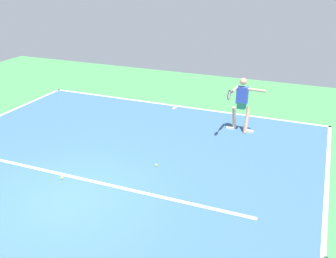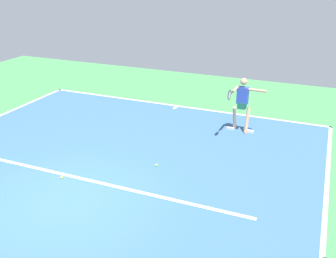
# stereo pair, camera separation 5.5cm
# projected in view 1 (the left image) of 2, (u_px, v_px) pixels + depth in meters

# --- Properties ---
(ground_plane) EXTENTS (23.16, 23.16, 0.00)m
(ground_plane) POSITION_uv_depth(u_px,v_px,m) (66.00, 201.00, 8.53)
(ground_plane) COLOR #428E4C
(court_surface) EXTENTS (10.83, 13.81, 0.00)m
(court_surface) POSITION_uv_depth(u_px,v_px,m) (66.00, 201.00, 8.53)
(court_surface) COLOR #38608E
(court_surface) RESTS_ON ground_plane
(court_line_baseline_near) EXTENTS (10.83, 0.10, 0.01)m
(court_line_baseline_near) POSITION_uv_depth(u_px,v_px,m) (177.00, 106.00, 14.36)
(court_line_baseline_near) COLOR white
(court_line_baseline_near) RESTS_ON ground_plane
(court_line_service) EXTENTS (8.12, 0.10, 0.01)m
(court_line_service) POSITION_uv_depth(u_px,v_px,m) (90.00, 181.00, 9.34)
(court_line_service) COLOR white
(court_line_service) RESTS_ON ground_plane
(court_line_centre_mark) EXTENTS (0.10, 0.30, 0.01)m
(court_line_centre_mark) POSITION_uv_depth(u_px,v_px,m) (175.00, 108.00, 14.19)
(court_line_centre_mark) COLOR white
(court_line_centre_mark) RESTS_ON ground_plane
(tennis_player) EXTENTS (1.14, 1.21, 1.74)m
(tennis_player) POSITION_uv_depth(u_px,v_px,m) (242.00, 101.00, 11.77)
(tennis_player) COLOR tan
(tennis_player) RESTS_ON ground_plane
(tennis_ball_by_sideline) EXTENTS (0.07, 0.07, 0.07)m
(tennis_ball_by_sideline) POSITION_uv_depth(u_px,v_px,m) (62.00, 178.00, 9.40)
(tennis_ball_by_sideline) COLOR #CCE033
(tennis_ball_by_sideline) RESTS_ON ground_plane
(tennis_ball_near_service_line) EXTENTS (0.07, 0.07, 0.07)m
(tennis_ball_near_service_line) POSITION_uv_depth(u_px,v_px,m) (156.00, 165.00, 10.00)
(tennis_ball_near_service_line) COLOR #C6E53D
(tennis_ball_near_service_line) RESTS_ON ground_plane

